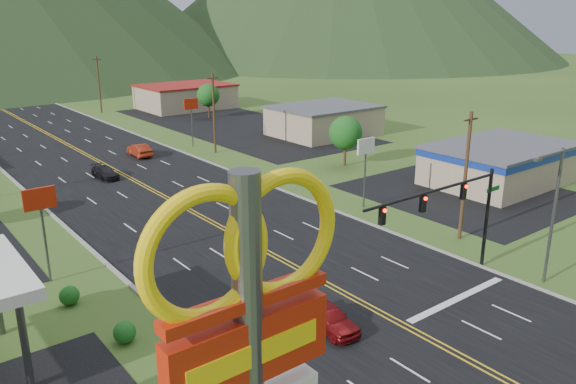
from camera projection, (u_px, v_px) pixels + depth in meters
traffic_signal at (453, 204)px, 35.27m from camera, size 13.10×0.43×7.00m
streetlight_east at (552, 208)px, 35.06m from camera, size 3.28×0.25×9.00m
building_east_near at (501, 161)px, 58.27m from camera, size 15.40×10.40×4.10m
building_east_mid at (324, 120)px, 82.06m from camera, size 14.40×11.40×4.30m
building_east_far at (186, 96)px, 106.03m from camera, size 16.40×12.40×4.50m
pole_sign_west_a at (41, 208)px, 35.38m from camera, size 2.00×0.18×6.40m
pole_sign_east_a at (366, 153)px, 49.72m from camera, size 2.00×0.18×6.40m
pole_sign_east_b at (191, 109)px, 73.81m from camera, size 2.00×0.18×6.40m
tree_east_a at (346, 133)px, 64.38m from camera, size 3.84×3.84×5.82m
tree_east_b at (208, 95)px, 95.33m from camera, size 3.84×3.84×5.82m
utility_pole_a at (465, 175)px, 42.46m from camera, size 1.60×0.28×10.00m
utility_pole_b at (214, 113)px, 70.32m from camera, size 1.60×0.28×10.00m
utility_pole_c at (99, 84)px, 100.43m from camera, size 1.60×0.28×10.00m
utility_pole_d at (37, 69)px, 130.54m from camera, size 1.60×0.28×10.00m
car_red_near at (329, 318)px, 30.99m from camera, size 1.98×4.30×1.43m
car_dark_mid at (105, 173)px, 60.15m from camera, size 1.98×4.38×1.25m
car_red_far at (139, 150)px, 69.65m from camera, size 1.83×4.77×1.55m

